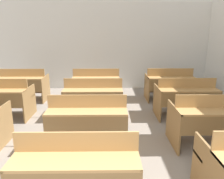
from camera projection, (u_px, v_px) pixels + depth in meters
wall_back at (99, 46)px, 6.97m from camera, size 7.10×0.06×2.74m
bench_front_center at (78, 169)px, 2.24m from camera, size 1.23×0.74×0.88m
bench_second_center at (88, 120)px, 3.48m from camera, size 1.23×0.74×0.88m
bench_second_right at (212, 119)px, 3.50m from camera, size 1.23×0.74×0.88m
bench_third_left at (0, 98)px, 4.64m from camera, size 1.23×0.74×0.88m
bench_third_center at (93, 97)px, 4.68m from camera, size 1.23×0.74×0.88m
bench_third_right at (186, 97)px, 4.70m from camera, size 1.23×0.74×0.88m
bench_back_left at (22, 84)px, 5.85m from camera, size 1.23×0.74×0.88m
bench_back_center at (96, 84)px, 5.87m from camera, size 1.23×0.74×0.88m
bench_back_right at (169, 84)px, 5.91m from camera, size 1.23×0.74×0.88m
wastepaper_bin at (206, 87)px, 6.58m from camera, size 0.24×0.24×0.39m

